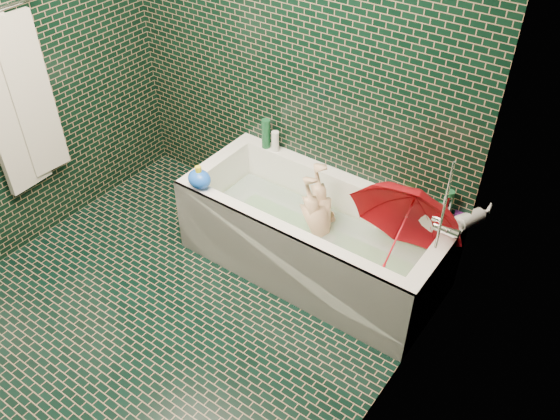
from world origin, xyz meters
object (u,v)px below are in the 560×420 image
Objects in this scene: rubber_duck at (406,195)px; bath_toy at (199,179)px; bathtub at (312,243)px; umbrella at (398,234)px; child at (321,229)px.

rubber_duck is 0.56× the size of bath_toy.
umbrella is at bearing 1.68° from bathtub.
bath_toy is (-0.67, -0.30, 0.41)m from bathtub.
bathtub reaches higher than child.
child is 0.60m from umbrella.
bathtub is at bearing -36.28° from child.
umbrella reaches higher than bath_toy.
rubber_duck reaches higher than bathtub.
bathtub is at bearing -145.52° from rubber_duck.
child is at bearing 174.15° from umbrella.
bath_toy is at bearing -168.20° from umbrella.
child is (0.03, 0.05, 0.10)m from bathtub.
bath_toy is (-0.70, -0.35, 0.31)m from child.
child is 4.39× the size of bath_toy.
child is 7.90× the size of rubber_duck.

